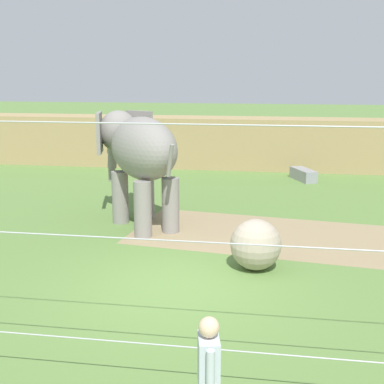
{
  "coord_description": "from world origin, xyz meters",
  "views": [
    {
      "loc": [
        1.81,
        -9.35,
        4.15
      ],
      "look_at": [
        -0.02,
        2.28,
        1.4
      ],
      "focal_mm": 48.43,
      "sensor_mm": 36.0,
      "label": 1
    }
  ],
  "objects_px": {
    "elephant": "(139,152)",
    "enrichment_ball": "(256,245)",
    "feed_trough": "(303,175)",
    "zookeeper": "(209,381)"
  },
  "relations": [
    {
      "from": "elephant",
      "to": "enrichment_ball",
      "type": "distance_m",
      "value": 4.62
    },
    {
      "from": "elephant",
      "to": "feed_trough",
      "type": "distance_m",
      "value": 8.51
    },
    {
      "from": "elephant",
      "to": "zookeeper",
      "type": "xyz_separation_m",
      "value": [
        2.98,
        -8.58,
        -1.1
      ]
    },
    {
      "from": "zookeeper",
      "to": "elephant",
      "type": "bearing_deg",
      "value": 109.18
    },
    {
      "from": "zookeeper",
      "to": "feed_trough",
      "type": "relative_size",
      "value": 1.13
    },
    {
      "from": "elephant",
      "to": "enrichment_ball",
      "type": "height_order",
      "value": "elephant"
    },
    {
      "from": "elephant",
      "to": "zookeeper",
      "type": "relative_size",
      "value": 2.15
    },
    {
      "from": "elephant",
      "to": "zookeeper",
      "type": "bearing_deg",
      "value": -70.82
    },
    {
      "from": "feed_trough",
      "to": "enrichment_ball",
      "type": "bearing_deg",
      "value": -98.85
    },
    {
      "from": "enrichment_ball",
      "to": "elephant",
      "type": "bearing_deg",
      "value": 138.78
    }
  ]
}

